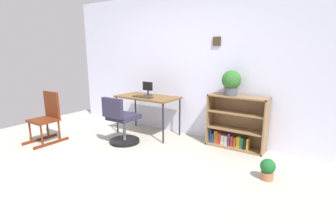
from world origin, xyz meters
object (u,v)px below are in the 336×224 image
Objects in this scene: office_chair at (121,124)px; bookshelf_low at (236,124)px; keyboard at (143,97)px; rocking_chair at (47,117)px; desk at (148,99)px; monitor at (148,89)px; potted_plant_floor at (268,169)px; potted_plant_on_shelf at (231,82)px.

office_chair is 1.92m from bookshelf_low.
keyboard is 1.72m from bookshelf_low.
rocking_chair reaches higher than bookshelf_low.
office_chair is (-0.03, -0.68, -0.33)m from desk.
potted_plant_floor is at bearing -15.45° from monitor.
monitor reaches higher than bookshelf_low.
office_chair is at bearing 28.97° from rocking_chair.
potted_plant_floor is at bearing 1.89° from office_chair.
monitor is 1.84m from rocking_chair.
rocking_chair is 3.18m from potted_plant_on_shelf.
potted_plant_floor is at bearing 11.41° from rocking_chair.
monitor is at bearing 90.67° from office_chair.
monitor is 0.32× the size of office_chair.
desk is 4.50× the size of monitor.
potted_plant_on_shelf is at bearing 135.67° from potted_plant_floor.
potted_plant_on_shelf is 1.47× the size of potted_plant_floor.
bookshelf_low is (1.67, 0.95, 0.03)m from office_chair.
keyboard is 0.67m from office_chair.
keyboard is at bearing -91.67° from desk.
potted_plant_on_shelf is (1.53, 0.21, 0.40)m from desk.
keyboard is 2.48m from potted_plant_floor.
rocking_chair is 3.25× the size of potted_plant_floor.
potted_plant_on_shelf is at bearing -149.99° from bookshelf_low.
keyboard is 1.49× the size of potted_plant_floor.
desk is 1.34× the size of rocking_chair.
monitor is 1.60m from potted_plant_on_shelf.
rocking_chair is at bearing -168.59° from potted_plant_floor.
desk is 2.95× the size of potted_plant_on_shelf.
rocking_chair reaches higher than office_chair.
desk is 0.19m from monitor.
office_chair reaches higher than desk.
desk is 1.79m from rocking_chair.
monitor is 0.65× the size of keyboard.
desk is 1.68m from bookshelf_low.
monitor is at bearing 164.55° from potted_plant_floor.
desk reaches higher than potted_plant_floor.
bookshelf_low is 3.52× the size of potted_plant_floor.
monitor is at bearing 123.24° from desk.
desk is at bearing 47.99° from rocking_chair.
desk is 1.42× the size of office_chair.
potted_plant_on_shelf is at bearing 5.22° from monitor.
desk is at bearing -170.70° from bookshelf_low.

